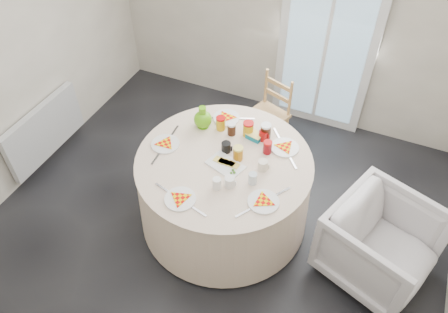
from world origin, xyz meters
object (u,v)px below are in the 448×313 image
at_px(radiator, 45,131).
at_px(table, 224,191).
at_px(green_pitcher, 203,116).
at_px(armchair, 382,242).
at_px(wooden_chair, 267,110).

bearing_deg(radiator, table, 0.59).
xyz_separation_m(table, green_pitcher, (-0.34, 0.31, 0.49)).
bearing_deg(armchair, radiator, 110.55).
relative_size(armchair, green_pitcher, 3.85).
bearing_deg(green_pitcher, radiator, -161.21).
height_order(wooden_chair, armchair, wooden_chair).
relative_size(wooden_chair, armchair, 1.05).
bearing_deg(table, wooden_chair, 90.08).
distance_m(wooden_chair, armchair, 1.75).
relative_size(table, armchair, 1.90).
bearing_deg(table, green_pitcher, 137.70).
bearing_deg(wooden_chair, radiator, -130.31).
height_order(table, wooden_chair, wooden_chair).
bearing_deg(armchair, table, 110.38).
xyz_separation_m(armchair, green_pitcher, (-1.70, 0.30, 0.48)).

